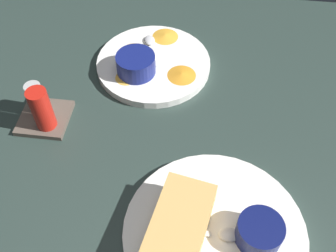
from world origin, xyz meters
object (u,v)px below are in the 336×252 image
Objects in this scene: spoon_by_gravy_ramekin at (150,44)px; sandwich_half_near at (180,224)px; ramekin_light_gravy at (136,64)px; condiment_caddy at (42,109)px; plate_sandwich_main at (214,233)px; spoon_by_dark_ramekin at (220,234)px; ramekin_dark_sauce at (260,232)px; plate_chips_companion at (154,64)px.

sandwich_half_near is at bearing -165.23° from spoon_by_gravy_ramekin.
sandwich_half_near reaches higher than ramekin_light_gravy.
plate_sandwich_main is at bearing -119.56° from condiment_caddy.
ramekin_light_gravy is at bearing 169.30° from spoon_by_gravy_ramekin.
condiment_caddy reaches higher than spoon_by_dark_ramekin.
condiment_caddy reaches higher than plate_sandwich_main.
ramekin_dark_sauce is 0.71× the size of condiment_caddy.
ramekin_light_gravy is (-3.54, 2.95, 2.97)cm from plate_chips_companion.
spoon_by_gravy_ramekin is (40.50, 16.05, 1.16)cm from plate_sandwich_main.
sandwich_half_near is 1.83× the size of ramekin_light_gravy.
ramekin_dark_sauce is 41.64cm from plate_chips_companion.
spoon_by_dark_ramekin is (-0.59, -0.78, 1.16)cm from plate_sandwich_main.
spoon_by_dark_ramekin is (-0.38, 5.43, -1.70)cm from ramekin_dark_sauce.
ramekin_light_gravy is (32.37, 23.83, 0.11)cm from ramekin_dark_sauce.
condiment_caddy is (-22.08, 16.42, 1.44)cm from spoon_by_gravy_ramekin.
ramekin_light_gravy is at bearing 140.19° from plate_chips_companion.
spoon_by_gravy_ramekin is (40.70, 22.26, -1.70)cm from ramekin_dark_sauce.
condiment_caddy is (19.07, 27.27, -0.59)cm from sandwich_half_near.
plate_chips_companion is (35.71, 14.67, 0.00)cm from plate_sandwich_main.
plate_chips_companion is (35.91, 20.88, -2.86)cm from ramekin_dark_sauce.
ramekin_light_gravy is at bearing 36.37° from ramekin_dark_sauce.
spoon_by_dark_ramekin is at bearing -150.67° from ramekin_light_gravy.
ramekin_light_gravy reaches higher than spoon_by_gravy_ramekin.
ramekin_light_gravy is at bearing -47.20° from condiment_caddy.
plate_chips_companion is 2.49× the size of condiment_caddy.
ramekin_light_gravy is at bearing 29.33° from spoon_by_dark_ramekin.
plate_sandwich_main is at bearing 88.14° from ramekin_dark_sauce.
ramekin_light_gravy reaches higher than plate_chips_companion.
condiment_caddy reaches higher than ramekin_light_gravy.
ramekin_dark_sauce reaches higher than plate_sandwich_main.
plate_sandwich_main is 1.17× the size of plate_chips_companion.
plate_sandwich_main is 37.42cm from condiment_caddy.
spoon_by_gravy_ramekin is (4.79, 1.38, 1.16)cm from plate_chips_companion.
ramekin_dark_sauce is at bearing -85.96° from spoon_by_dark_ramekin.
spoon_by_gravy_ramekin is at bearing -10.70° from ramekin_light_gravy.
spoon_by_gravy_ramekin is at bearing 21.62° from plate_sandwich_main.
ramekin_light_gravy is at bearing 28.72° from plate_sandwich_main.
plate_sandwich_main is 6.84cm from ramekin_dark_sauce.
spoon_by_gravy_ramekin is (41.15, 10.85, -2.04)cm from sandwich_half_near.
spoon_by_dark_ramekin reaches higher than plate_sandwich_main.
spoon_by_dark_ramekin is 37.61cm from ramekin_light_gravy.
spoon_by_dark_ramekin is 1.05× the size of condiment_caddy.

